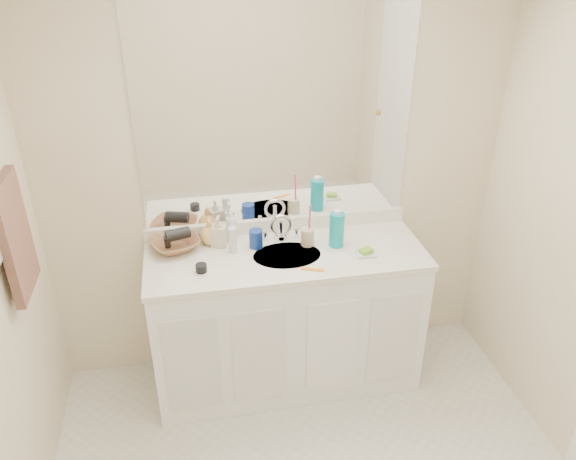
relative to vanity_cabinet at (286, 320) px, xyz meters
The scene contains 22 objects.
wall_back 0.82m from the vanity_cabinet, 90.00° to the left, with size 2.60×0.02×2.40m, color #F4E4BF.
vanity_cabinet is the anchor object (origin of this frame).
countertop 0.44m from the vanity_cabinet, ahead, with size 1.52×0.57×0.03m, color white.
backsplash 0.56m from the vanity_cabinet, 90.00° to the left, with size 1.52×0.03×0.08m, color white.
sink_basin 0.44m from the vanity_cabinet, 90.00° to the right, with size 0.37×0.37×0.02m, color beige.
faucet 0.53m from the vanity_cabinet, 90.00° to the left, with size 0.02×0.02×0.11m, color silver.
mirror 1.17m from the vanity_cabinet, 90.00° to the left, with size 1.48×0.01×1.20m, color white.
blue_mug 0.54m from the vanity_cabinet, 147.14° to the left, with size 0.08×0.08×0.10m, color navy.
tan_cup 0.53m from the vanity_cabinet, 27.67° to the left, with size 0.07×0.07×0.10m, color beige.
toothbrush 0.63m from the vanity_cabinet, 26.00° to the left, with size 0.01×0.01×0.20m, color #FA416D.
mouthwash_bottle 0.62m from the vanity_cabinet, ahead, with size 0.08×0.08×0.20m, color #0EA3AF.
soap_dish 0.63m from the vanity_cabinet, 13.08° to the right, with size 0.11×0.09×0.01m, color silver.
green_soap 0.64m from the vanity_cabinet, 13.08° to the right, with size 0.07×0.05×0.02m, color #79BC2D.
orange_comb 0.51m from the vanity_cabinet, 61.62° to the right, with size 0.12×0.02×0.00m, color orange.
dark_jar 0.67m from the vanity_cabinet, 168.11° to the right, with size 0.06×0.06×0.04m, color black.
extra_white_bottle 0.60m from the vanity_cabinet, 166.00° to the left, with size 0.05×0.05×0.15m, color silver.
soap_bottle_white 0.65m from the vanity_cabinet, 140.72° to the left, with size 0.07×0.07×0.18m, color white.
soap_bottle_cream 0.66m from the vanity_cabinet, 155.65° to the left, with size 0.08×0.08×0.18m, color beige.
soap_bottle_yellow 0.69m from the vanity_cabinet, 154.92° to the left, with size 0.11×0.11×0.14m, color #F4BC5E.
wicker_basket 0.78m from the vanity_cabinet, 164.85° to the left, with size 0.26×0.26×0.06m, color brown.
hair_dryer 0.80m from the vanity_cabinet, 164.35° to the left, with size 0.06×0.06×0.13m, color black.
hand_towel 1.52m from the vanity_cabinet, 168.69° to the right, with size 0.04×0.32×0.55m, color brown.
Camera 1 is at (-0.48, -1.54, 2.45)m, focal length 35.00 mm.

